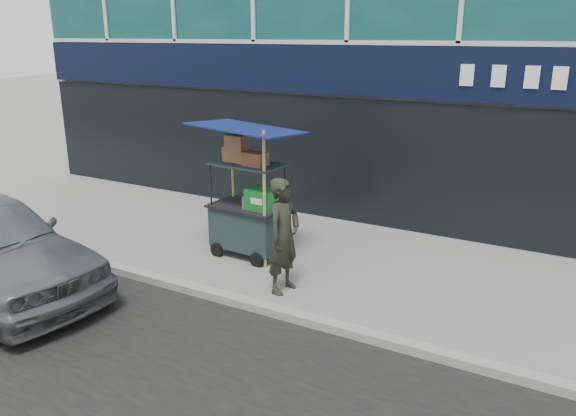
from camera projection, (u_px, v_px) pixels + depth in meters
The scene contains 4 objects.
ground at pixel (231, 295), 7.97m from camera, with size 80.00×80.00×0.00m, color slate.
curb at pixel (222, 297), 7.78m from camera, with size 80.00×0.18×0.12m, color gray.
vendor_cart at pixel (249, 210), 9.20m from camera, with size 1.71×1.26×2.23m.
vendor_man at pixel (284, 236), 7.89m from camera, with size 0.61×0.40×1.67m, color black.
Camera 1 is at (4.23, -5.93, 3.56)m, focal length 35.00 mm.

